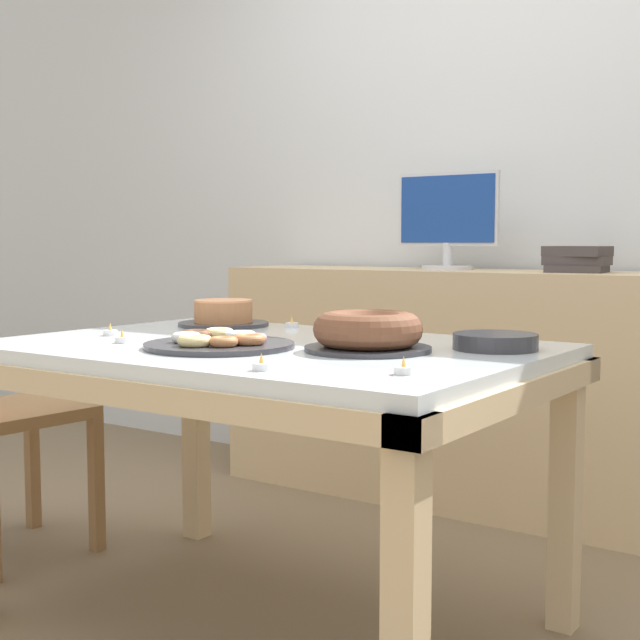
{
  "coord_description": "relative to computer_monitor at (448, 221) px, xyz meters",
  "views": [
    {
      "loc": [
        1.43,
        -1.83,
        1.03
      ],
      "look_at": [
        0.1,
        0.1,
        0.82
      ],
      "focal_mm": 50.0,
      "sensor_mm": 36.0,
      "label": 1
    }
  ],
  "objects": [
    {
      "name": "tealight_near_cakes",
      "position": [
        -0.35,
        -1.42,
        -0.34
      ],
      "size": [
        0.04,
        0.04,
        0.04
      ],
      "color": "silver",
      "rests_on": "dining_table"
    },
    {
      "name": "dining_table",
      "position": [
        0.15,
        -1.33,
        -0.44
      ],
      "size": [
        1.44,
        0.99,
        0.76
      ],
      "color": "silver",
      "rests_on": "ground"
    },
    {
      "name": "tealight_right_edge",
      "position": [
        0.43,
        -1.72,
        -0.34
      ],
      "size": [
        0.04,
        0.04,
        0.04
      ],
      "color": "silver",
      "rests_on": "dining_table"
    },
    {
      "name": "tealight_centre",
      "position": [
        -0.18,
        -1.53,
        -0.34
      ],
      "size": [
        0.04,
        0.04,
        0.04
      ],
      "color": "silver",
      "rests_on": "dining_table"
    },
    {
      "name": "computer_monitor",
      "position": [
        0.0,
        0.0,
        0.0
      ],
      "size": [
        0.42,
        0.2,
        0.38
      ],
      "color": "silver",
      "rests_on": "sideboard"
    },
    {
      "name": "tealight_left_edge",
      "position": [
        -0.06,
        -0.95,
        -0.34
      ],
      "size": [
        0.04,
        0.04,
        0.04
      ],
      "color": "silver",
      "rests_on": "dining_table"
    },
    {
      "name": "cake_golden_bundt",
      "position": [
        0.44,
        -1.31,
        -0.3
      ],
      "size": [
        0.31,
        0.31,
        0.1
      ],
      "color": "#333338",
      "rests_on": "dining_table"
    },
    {
      "name": "ground_plane",
      "position": [
        0.15,
        -1.33,
        -1.11
      ],
      "size": [
        12.0,
        12.0,
        0.0
      ],
      "primitive_type": "plane",
      "color": "#7A664C"
    },
    {
      "name": "plate_stack",
      "position": [
        0.69,
        -1.11,
        -0.33
      ],
      "size": [
        0.21,
        0.21,
        0.04
      ],
      "color": "#333338",
      "rests_on": "dining_table"
    },
    {
      "name": "pastry_platter",
      "position": [
        0.1,
        -1.47,
        -0.33
      ],
      "size": [
        0.38,
        0.38,
        0.04
      ],
      "color": "#333338",
      "rests_on": "dining_table"
    },
    {
      "name": "book_stack",
      "position": [
        0.52,
        0.0,
        -0.14
      ],
      "size": [
        0.23,
        0.2,
        0.09
      ],
      "color": "#3F3838",
      "rests_on": "sideboard"
    },
    {
      "name": "wall_back",
      "position": [
        0.15,
        0.3,
        0.19
      ],
      "size": [
        8.0,
        0.1,
        2.6
      ],
      "primitive_type": "cube",
      "color": "silver",
      "rests_on": "ground"
    },
    {
      "name": "tealight_near_front",
      "position": [
        0.7,
        -1.6,
        -0.34
      ],
      "size": [
        0.04,
        0.04,
        0.04
      ],
      "color": "silver",
      "rests_on": "dining_table"
    },
    {
      "name": "sideboard",
      "position": [
        0.15,
        0.0,
        -0.65
      ],
      "size": [
        2.16,
        0.44,
        0.92
      ],
      "color": "#D1B284",
      "rests_on": "ground"
    },
    {
      "name": "cake_chocolate_round",
      "position": [
        -0.27,
        -1.02,
        -0.31
      ],
      "size": [
        0.29,
        0.29,
        0.08
      ],
      "color": "#333338",
      "rests_on": "dining_table"
    }
  ]
}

